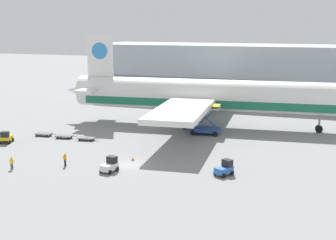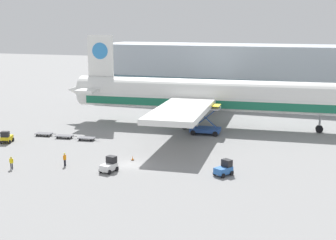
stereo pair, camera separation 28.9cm
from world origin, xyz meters
TOP-DOWN VIEW (x-y plane):
  - ground_plane at (0.00, 0.00)m, footprint 400.00×400.00m
  - terminal_building at (12.54, 60.89)m, footprint 90.00×18.20m
  - airplane_main at (3.72, 27.36)m, footprint 58.06×48.52m
  - scissor_lift_loader at (5.23, 21.30)m, footprint 5.45×3.77m
  - baggage_tug_foreground at (-23.93, 4.47)m, footprint 2.23×2.75m
  - baggage_tug_mid at (-1.17, -3.75)m, footprint 2.03×2.67m
  - baggage_tug_far at (13.43, -0.20)m, footprint 2.52×2.82m
  - baggage_dolly_lead at (-20.92, 10.60)m, footprint 3.77×1.85m
  - baggage_dolly_second at (-16.66, 10.32)m, footprint 3.77×1.85m
  - baggage_dolly_third at (-12.36, 10.29)m, footprint 3.77×1.85m
  - ground_crew_near at (-8.05, -3.54)m, footprint 0.29×0.56m
  - ground_crew_far at (-14.04, -7.13)m, footprint 0.56×0.28m
  - traffic_cone_near at (-0.41, 2.09)m, footprint 0.40×0.40m

SIDE VIEW (x-z plane):
  - ground_plane at x=0.00m, z-range 0.00..0.00m
  - traffic_cone_near at x=-0.41m, z-range -0.01..0.60m
  - baggage_dolly_lead at x=-20.92m, z-range 0.15..0.63m
  - baggage_dolly_second at x=-16.66m, z-range 0.15..0.63m
  - baggage_dolly_third at x=-12.36m, z-range 0.15..0.63m
  - baggage_tug_foreground at x=-23.93m, z-range -0.12..1.88m
  - baggage_tug_mid at x=-1.17m, z-range -0.12..1.88m
  - baggage_tug_far at x=13.43m, z-range -0.12..1.88m
  - ground_crew_far at x=-14.04m, z-range 0.15..1.89m
  - ground_crew_near at x=-8.05m, z-range 0.18..2.03m
  - scissor_lift_loader at x=5.23m, z-range -0.62..4.64m
  - airplane_main at x=3.72m, z-range -2.66..14.34m
  - terminal_building at x=12.54m, z-range -0.01..13.99m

